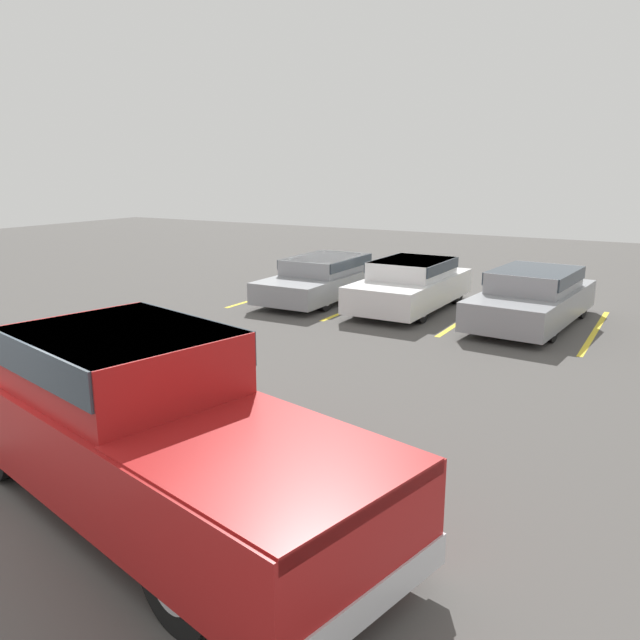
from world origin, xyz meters
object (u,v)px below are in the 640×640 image
at_px(parked_sedan_b, 411,283).
at_px(parked_sedan_c, 533,295).
at_px(pickup_truck, 143,424).
at_px(parked_sedan_a, 325,276).

bearing_deg(parked_sedan_b, parked_sedan_c, 88.49).
relative_size(parked_sedan_b, parked_sedan_c, 0.94).
relative_size(pickup_truck, parked_sedan_a, 1.32).
relative_size(pickup_truck, parked_sedan_c, 1.37).
xyz_separation_m(pickup_truck, parked_sedan_a, (-3.86, 10.49, -0.31)).
bearing_deg(parked_sedan_a, parked_sedan_b, 87.64).
bearing_deg(parked_sedan_c, pickup_truck, -5.01).
distance_m(pickup_truck, parked_sedan_c, 10.47).
distance_m(pickup_truck, parked_sedan_a, 11.18).
height_order(pickup_truck, parked_sedan_c, pickup_truck).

